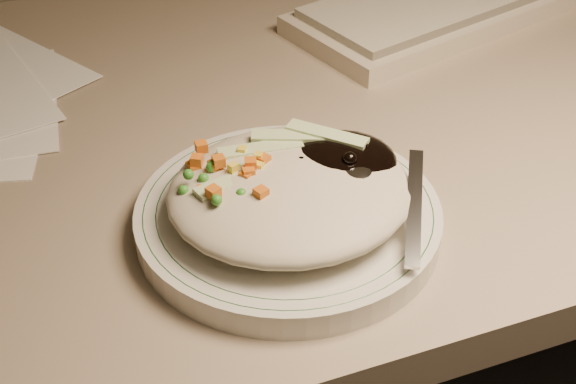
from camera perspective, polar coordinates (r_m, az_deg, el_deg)
name	(u,v)px	position (r m, az deg, el deg)	size (l,w,h in m)	color
desk	(317,240)	(0.95, 2.10, -3.42)	(1.40, 0.70, 0.74)	gray
plate	(288,218)	(0.64, 0.00, -1.87)	(0.24, 0.24, 0.02)	silver
plate_rim	(288,208)	(0.63, 0.00, -1.16)	(0.23, 0.23, 0.00)	#144723
meal	(294,186)	(0.62, 0.40, 0.46)	(0.21, 0.19, 0.05)	#AFA48E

